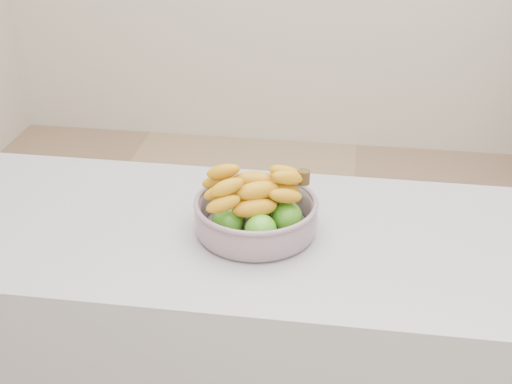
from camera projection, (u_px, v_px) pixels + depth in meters
The scene contains 1 object.
fruit_bowl at pixel (256, 212), 1.56m from camera, with size 0.27×0.27×0.14m.
Camera 1 is at (-0.02, -1.80, 1.73)m, focal length 50.00 mm.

